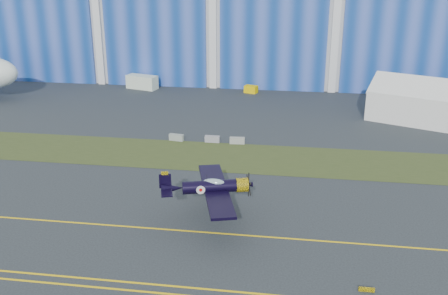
# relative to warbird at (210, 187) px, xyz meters

# --- Properties ---
(ground) EXTENTS (260.00, 260.00, 0.00)m
(ground) POSITION_rel_warbird_xyz_m (-8.39, 2.65, -3.53)
(ground) COLOR #2B3136
(ground) RESTS_ON ground
(grass_median) EXTENTS (260.00, 10.00, 0.02)m
(grass_median) POSITION_rel_warbird_xyz_m (-8.39, 16.65, -3.51)
(grass_median) COLOR #475128
(grass_median) RESTS_ON ground
(taxiway_centreline) EXTENTS (200.00, 0.20, 0.02)m
(taxiway_centreline) POSITION_rel_warbird_xyz_m (-8.39, -2.35, -3.52)
(taxiway_centreline) COLOR yellow
(taxiway_centreline) RESTS_ON ground
(edge_line_near) EXTENTS (80.00, 0.20, 0.02)m
(edge_line_near) POSITION_rel_warbird_xyz_m (-8.39, -11.85, -3.52)
(edge_line_near) COLOR yellow
(edge_line_near) RESTS_ON ground
(edge_line_far) EXTENTS (80.00, 0.20, 0.02)m
(edge_line_far) POSITION_rel_warbird_xyz_m (-8.39, -10.85, -3.52)
(edge_line_far) COLOR yellow
(edge_line_far) RESTS_ON ground
(guard_board_right) EXTENTS (1.20, 0.15, 0.35)m
(guard_board_right) POSITION_rel_warbird_xyz_m (13.61, -9.35, -3.36)
(guard_board_right) COLOR yellow
(guard_board_right) RESTS_ON ground
(warbird) EXTENTS (12.60, 13.99, 3.49)m
(warbird) POSITION_rel_warbird_xyz_m (0.00, 0.00, 0.00)
(warbird) COLOR black
(warbird) RESTS_ON ground
(tent) EXTENTS (17.46, 15.39, 6.73)m
(tent) POSITION_rel_warbird_xyz_m (26.39, 36.93, -0.17)
(tent) COLOR silver
(tent) RESTS_ON ground
(shipping_container) EXTENTS (6.21, 3.85, 2.51)m
(shipping_container) POSITION_rel_warbird_xyz_m (-21.55, 49.32, -2.28)
(shipping_container) COLOR silver
(shipping_container) RESTS_ON ground
(tug) EXTENTS (2.60, 2.06, 1.33)m
(tug) POSITION_rel_warbird_xyz_m (-0.96, 49.17, -2.87)
(tug) COLOR #F2C902
(tug) RESTS_ON ground
(barrier_a) EXTENTS (2.07, 0.92, 0.90)m
(barrier_a) POSITION_rel_warbird_xyz_m (-8.43, 21.72, -3.08)
(barrier_a) COLOR gray
(barrier_a) RESTS_ON ground
(barrier_b) EXTENTS (2.01, 0.64, 0.90)m
(barrier_b) POSITION_rel_warbird_xyz_m (-3.49, 21.78, -3.08)
(barrier_b) COLOR gray
(barrier_b) RESTS_ON ground
(barrier_c) EXTENTS (2.04, 0.75, 0.90)m
(barrier_c) POSITION_rel_warbird_xyz_m (-0.09, 21.68, -3.08)
(barrier_c) COLOR gray
(barrier_c) RESTS_ON ground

